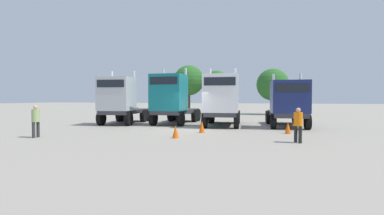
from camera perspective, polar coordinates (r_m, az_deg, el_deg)
The scene contains 13 objects.
ground at distance 19.19m, azimuth -0.76°, elevation -4.38°, with size 200.00×200.00×0.00m, color gray.
semi_truck_silver at distance 23.60m, azimuth -14.02°, elevation 1.37°, with size 3.20×6.14×4.29m.
semi_truck_teal at distance 22.77m, azimuth -4.00°, elevation 1.65°, with size 2.59×6.44×4.48m.
semi_truck_white at distance 21.11m, azimuth 5.89°, elevation 1.51°, with size 3.09×6.39×4.33m.
semi_truck_navy at distance 21.59m, azimuth 18.43°, elevation 0.81°, with size 3.06×6.54×3.88m.
visitor_in_hivis at distance 14.31m, azimuth 20.25°, elevation -2.82°, with size 0.56×0.56×1.64m.
visitor_with_camera at distance 17.30m, azimuth -28.53°, elevation -1.98°, with size 0.43×0.45×1.72m.
traffic_cone_near at distance 17.82m, azimuth 18.45°, elevation -3.83°, with size 0.36×0.36×0.69m, color #F2590C.
traffic_cone_mid at distance 15.09m, azimuth -3.27°, elevation -4.81°, with size 0.36×0.36×0.66m, color #F2590C.
traffic_cone_far at distance 17.35m, azimuth 1.98°, elevation -3.84°, with size 0.36×0.36×0.72m, color #F2590C.
oak_far_left at distance 39.64m, azimuth -0.61°, elevation 5.37°, with size 4.13×4.13×6.59m.
oak_far_centre at distance 38.54m, azimuth 4.85°, elevation 4.92°, with size 3.17×3.17×5.76m.
oak_far_right at distance 38.24m, azimuth 15.67°, elevation 4.37°, with size 4.08×4.08×5.86m.
Camera 1 is at (5.35, -18.31, 2.08)m, focal length 26.96 mm.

